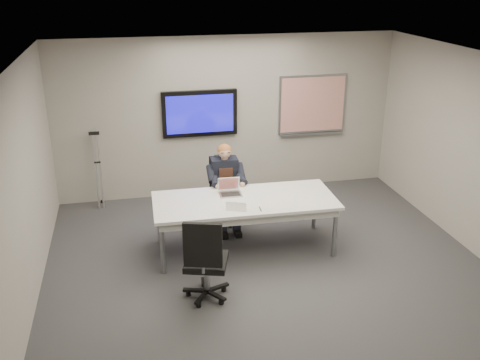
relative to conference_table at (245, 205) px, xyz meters
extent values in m
cube|color=#323335|center=(0.20, -0.78, -0.70)|extent=(6.00, 6.00, 0.02)
cube|color=silver|center=(0.20, -0.78, 2.10)|extent=(6.00, 6.00, 0.02)
cube|color=#9B958C|center=(0.20, 2.22, 0.70)|extent=(6.00, 0.02, 2.80)
cube|color=#9B958C|center=(0.20, -3.78, 0.70)|extent=(6.00, 0.02, 2.80)
cube|color=#9B958C|center=(-2.80, -0.78, 0.70)|extent=(0.02, 6.00, 2.80)
cube|color=white|center=(0.00, 0.00, 0.07)|extent=(2.60, 1.14, 0.04)
cube|color=silver|center=(0.00, 0.00, -0.02)|extent=(2.49, 1.03, 0.11)
cylinder|color=gray|center=(-1.21, -0.42, -0.33)|extent=(0.06, 0.06, 0.75)
cylinder|color=gray|center=(1.19, -0.48, -0.33)|extent=(0.06, 0.06, 0.75)
cylinder|color=gray|center=(-1.19, 0.48, -0.33)|extent=(0.06, 0.06, 0.75)
cylinder|color=gray|center=(1.21, 0.42, -0.33)|extent=(0.06, 0.06, 0.75)
cube|color=black|center=(-0.30, 2.17, 0.80)|extent=(1.30, 0.08, 0.80)
cube|color=#100D92|center=(-0.30, 2.13, 0.80)|extent=(1.16, 0.01, 0.66)
cube|color=gray|center=(1.75, 2.20, 0.85)|extent=(1.25, 0.04, 1.05)
cube|color=white|center=(1.75, 2.18, 0.85)|extent=(1.18, 0.01, 0.98)
cube|color=gray|center=(1.75, 2.16, 0.30)|extent=(1.18, 0.05, 0.04)
cylinder|color=gray|center=(-0.12, 0.95, -0.42)|extent=(0.06, 0.06, 0.36)
cube|color=black|center=(-0.12, 0.95, -0.24)|extent=(0.49, 0.49, 0.07)
cube|color=black|center=(-0.10, 1.17, 0.09)|extent=(0.42, 0.07, 0.52)
cylinder|color=gray|center=(-0.73, -1.09, -0.40)|extent=(0.07, 0.07, 0.39)
cube|color=black|center=(-0.73, -1.09, -0.20)|extent=(0.62, 0.62, 0.08)
cube|color=black|center=(-0.80, -1.32, 0.15)|extent=(0.45, 0.19, 0.56)
cube|color=black|center=(-0.12, 0.92, 0.11)|extent=(0.41, 0.24, 0.57)
cube|color=#3A2117|center=(-0.12, 0.80, 0.14)|extent=(0.22, 0.02, 0.27)
sphere|color=tan|center=(-0.12, 0.89, 0.51)|extent=(0.21, 0.21, 0.21)
ellipsoid|color=brown|center=(-0.12, 0.91, 0.54)|extent=(0.22, 0.22, 0.18)
cube|color=#B7B7B9|center=(-0.17, 0.19, 0.10)|extent=(0.33, 0.23, 0.02)
cube|color=black|center=(-0.17, 0.18, 0.11)|extent=(0.28, 0.16, 0.00)
cube|color=#B7B7B9|center=(-0.17, 0.34, 0.21)|extent=(0.32, 0.09, 0.21)
cube|color=red|center=(-0.17, 0.33, 0.21)|extent=(0.28, 0.07, 0.18)
cylinder|color=black|center=(0.13, -0.38, 0.10)|extent=(0.02, 0.15, 0.01)
camera|label=1|loc=(-1.55, -6.73, 3.14)|focal=40.00mm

